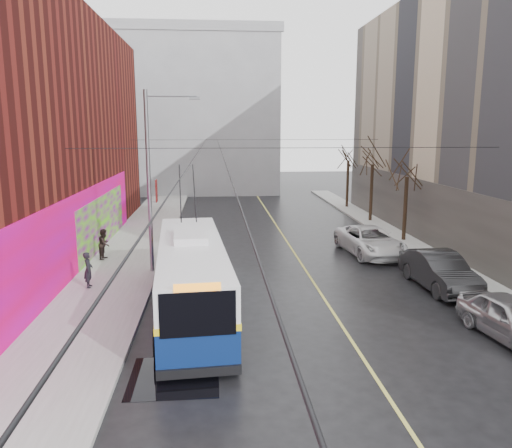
{
  "coord_description": "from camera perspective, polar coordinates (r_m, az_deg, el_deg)",
  "views": [
    {
      "loc": [
        -3.12,
        -14.53,
        7.17
      ],
      "look_at": [
        -1.13,
        9.24,
        2.61
      ],
      "focal_mm": 35.0,
      "sensor_mm": 36.0,
      "label": 1
    }
  ],
  "objects": [
    {
      "name": "pigeons_flying",
      "position": [
        24.3,
        -4.83,
        11.03
      ],
      "size": [
        4.81,
        2.47,
        2.52
      ],
      "color": "slate"
    },
    {
      "name": "tree_mid",
      "position": [
        39.48,
        13.22,
        7.75
      ],
      "size": [
        3.2,
        3.2,
        6.68
      ],
      "color": "black",
      "rests_on": "ground"
    },
    {
      "name": "tree_far",
      "position": [
        46.19,
        10.54,
        8.12
      ],
      "size": [
        3.2,
        3.2,
        6.57
      ],
      "color": "black",
      "rests_on": "ground"
    },
    {
      "name": "catenary_wires",
      "position": [
        29.32,
        -3.69,
        8.99
      ],
      "size": [
        18.0,
        60.0,
        0.22
      ],
      "color": "black"
    },
    {
      "name": "puddle",
      "position": [
        15.51,
        -9.3,
        -16.85
      ],
      "size": [
        2.6,
        2.63,
        0.01
      ],
      "primitive_type": "cube",
      "color": "black",
      "rests_on": "ground"
    },
    {
      "name": "streetlight_pole",
      "position": [
        24.82,
        -11.8,
        5.22
      ],
      "size": [
        2.65,
        0.6,
        9.0
      ],
      "color": "slate",
      "rests_on": "ground"
    },
    {
      "name": "sidewalk_right",
      "position": [
        30.02,
        19.23,
        -3.47
      ],
      "size": [
        2.0,
        60.0,
        0.15
      ],
      "primitive_type": "cube",
      "color": "gray",
      "rests_on": "ground"
    },
    {
      "name": "pedestrian_b",
      "position": [
        28.49,
        -16.94,
        -2.2
      ],
      "size": [
        0.76,
        0.91,
        1.67
      ],
      "primitive_type": "imported",
      "rotation": [
        0.0,
        0.0,
        1.4
      ],
      "color": "black",
      "rests_on": "sidewalk_left"
    },
    {
      "name": "parked_car_b",
      "position": [
        24.2,
        20.22,
        -5.04
      ],
      "size": [
        1.99,
        5.15,
        1.67
      ],
      "primitive_type": "imported",
      "rotation": [
        0.0,
        0.0,
        0.04
      ],
      "color": "#242527",
      "rests_on": "ground"
    },
    {
      "name": "sidewalk_left",
      "position": [
        27.89,
        -14.74,
        -4.28
      ],
      "size": [
        4.0,
        60.0,
        0.15
      ],
      "primitive_type": "cube",
      "color": "gray",
      "rests_on": "ground"
    },
    {
      "name": "parked_car_a",
      "position": [
        19.5,
        27.24,
        -9.63
      ],
      "size": [
        2.36,
        4.63,
        1.51
      ],
      "primitive_type": "imported",
      "rotation": [
        0.0,
        0.0,
        0.13
      ],
      "color": "#A4A3A8",
      "rests_on": "ground"
    },
    {
      "name": "pedestrian_a",
      "position": [
        23.66,
        -18.62,
        -4.98
      ],
      "size": [
        0.44,
        0.62,
        1.62
      ],
      "primitive_type": "imported",
      "rotation": [
        0.0,
        0.0,
        1.66
      ],
      "color": "black",
      "rests_on": "sidewalk_left"
    },
    {
      "name": "trolleybus",
      "position": [
        19.78,
        -7.35,
        -5.87
      ],
      "size": [
        3.34,
        11.65,
        5.46
      ],
      "rotation": [
        0.0,
        0.0,
        0.07
      ],
      "color": "#0A1E51",
      "rests_on": "ground"
    },
    {
      "name": "ground",
      "position": [
        16.5,
        6.84,
        -15.02
      ],
      "size": [
        140.0,
        140.0,
        0.0
      ],
      "primitive_type": "plane",
      "color": "black",
      "rests_on": "ground"
    },
    {
      "name": "tree_near",
      "position": [
        32.92,
        16.95,
        6.53
      ],
      "size": [
        3.2,
        3.2,
        6.4
      ],
      "color": "black",
      "rests_on": "ground"
    },
    {
      "name": "building_far",
      "position": [
        59.61,
        -7.74,
        12.49
      ],
      "size": [
        20.5,
        12.1,
        18.0
      ],
      "color": "gray",
      "rests_on": "ground"
    },
    {
      "name": "lane_line",
      "position": [
        29.77,
        4.29,
        -3.14
      ],
      "size": [
        0.12,
        50.0,
        0.01
      ],
      "primitive_type": "cube",
      "color": "#BFB74C",
      "rests_on": "ground"
    },
    {
      "name": "following_car",
      "position": [
        32.86,
        -6.34,
        -0.67
      ],
      "size": [
        2.1,
        4.06,
        1.32
      ],
      "primitive_type": "imported",
      "rotation": [
        0.0,
        0.0,
        -0.14
      ],
      "color": "#9C9DA0",
      "rests_on": "ground"
    },
    {
      "name": "parked_car_c",
      "position": [
        29.59,
        12.89,
        -1.9
      ],
      "size": [
        3.26,
        5.99,
        1.59
      ],
      "primitive_type": "imported",
      "rotation": [
        0.0,
        0.0,
        0.11
      ],
      "color": "silver",
      "rests_on": "ground"
    }
  ]
}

